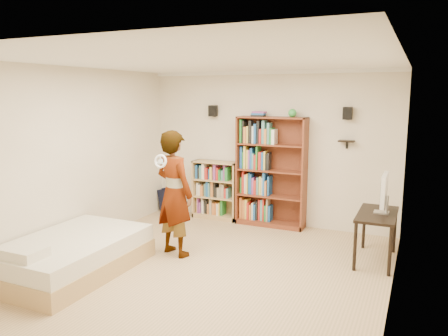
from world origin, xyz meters
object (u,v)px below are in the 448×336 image
(low_bookshelf, at_px, (216,190))
(person, at_px, (174,193))
(tall_bookshelf, at_px, (271,172))
(computer_desk, at_px, (376,237))
(daybed, at_px, (72,251))

(low_bookshelf, xyz_separation_m, person, (0.26, -1.93, 0.37))
(tall_bookshelf, xyz_separation_m, person, (-0.81, -1.91, -0.06))
(low_bookshelf, bearing_deg, computer_desk, -18.93)
(person, bearing_deg, low_bookshelf, -64.47)
(tall_bookshelf, relative_size, person, 1.06)
(low_bookshelf, height_order, daybed, low_bookshelf)
(daybed, xyz_separation_m, person, (0.89, 1.13, 0.62))
(tall_bookshelf, height_order, daybed, tall_bookshelf)
(computer_desk, xyz_separation_m, daybed, (-3.57, -2.05, -0.06))
(tall_bookshelf, relative_size, daybed, 0.98)
(low_bookshelf, distance_m, daybed, 3.13)
(tall_bookshelf, bearing_deg, daybed, -119.21)
(daybed, distance_m, person, 1.56)
(daybed, bearing_deg, person, 51.84)
(daybed, bearing_deg, low_bookshelf, 78.45)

